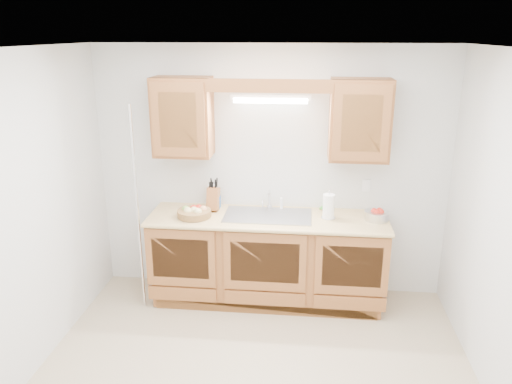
# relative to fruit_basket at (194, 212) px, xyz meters

# --- Properties ---
(room) EXTENTS (3.52, 3.50, 2.50)m
(room) POSITION_rel_fruit_basket_xyz_m (0.70, -1.11, 0.30)
(room) COLOR tan
(room) RESTS_ON ground
(base_cabinets) EXTENTS (2.20, 0.60, 0.86)m
(base_cabinets) POSITION_rel_fruit_basket_xyz_m (0.70, 0.09, -0.51)
(base_cabinets) COLOR brown
(base_cabinets) RESTS_ON ground
(countertop) EXTENTS (2.30, 0.63, 0.04)m
(countertop) POSITION_rel_fruit_basket_xyz_m (0.70, 0.07, -0.07)
(countertop) COLOR #DABB72
(countertop) RESTS_ON base_cabinets
(upper_cabinet_left) EXTENTS (0.55, 0.33, 0.75)m
(upper_cabinet_left) POSITION_rel_fruit_basket_xyz_m (-0.13, 0.22, 0.88)
(upper_cabinet_left) COLOR brown
(upper_cabinet_left) RESTS_ON room
(upper_cabinet_right) EXTENTS (0.55, 0.33, 0.75)m
(upper_cabinet_right) POSITION_rel_fruit_basket_xyz_m (1.53, 0.22, 0.88)
(upper_cabinet_right) COLOR brown
(upper_cabinet_right) RESTS_ON room
(valance) EXTENTS (2.20, 0.05, 0.12)m
(valance) POSITION_rel_fruit_basket_xyz_m (0.70, 0.08, 1.19)
(valance) COLOR brown
(valance) RESTS_ON room
(fluorescent_fixture) EXTENTS (0.76, 0.08, 0.08)m
(fluorescent_fixture) POSITION_rel_fruit_basket_xyz_m (0.70, 0.31, 1.05)
(fluorescent_fixture) COLOR white
(fluorescent_fixture) RESTS_ON room
(sink) EXTENTS (0.84, 0.46, 0.36)m
(sink) POSITION_rel_fruit_basket_xyz_m (0.70, 0.10, -0.12)
(sink) COLOR #9E9EA3
(sink) RESTS_ON countertop
(wire_shelf_pole) EXTENTS (0.03, 0.03, 2.00)m
(wire_shelf_pole) POSITION_rel_fruit_basket_xyz_m (-0.50, -0.18, 0.05)
(wire_shelf_pole) COLOR silver
(wire_shelf_pole) RESTS_ON ground
(outlet_plate) EXTENTS (0.08, 0.01, 0.12)m
(outlet_plate) POSITION_rel_fruit_basket_xyz_m (1.65, 0.38, 0.20)
(outlet_plate) COLOR white
(outlet_plate) RESTS_ON room
(fruit_basket) EXTENTS (0.33, 0.33, 0.10)m
(fruit_basket) POSITION_rel_fruit_basket_xyz_m (0.00, 0.00, 0.00)
(fruit_basket) COLOR olive
(fruit_basket) RESTS_ON countertop
(knife_block) EXTENTS (0.12, 0.19, 0.33)m
(knife_block) POSITION_rel_fruit_basket_xyz_m (0.15, 0.22, 0.07)
(knife_block) COLOR brown
(knife_block) RESTS_ON countertop
(orange_canister) EXTENTS (0.10, 0.10, 0.23)m
(orange_canister) POSITION_rel_fruit_basket_xyz_m (0.11, 0.31, 0.07)
(orange_canister) COLOR orange
(orange_canister) RESTS_ON countertop
(soap_bottle) EXTENTS (0.09, 0.09, 0.19)m
(soap_bottle) POSITION_rel_fruit_basket_xyz_m (0.16, 0.27, 0.05)
(soap_bottle) COLOR #2258AD
(soap_bottle) RESTS_ON countertop
(sponge) EXTENTS (0.14, 0.12, 0.02)m
(sponge) POSITION_rel_fruit_basket_xyz_m (1.27, 0.33, -0.04)
(sponge) COLOR #CC333F
(sponge) RESTS_ON countertop
(paper_towel) EXTENTS (0.14, 0.14, 0.28)m
(paper_towel) POSITION_rel_fruit_basket_xyz_m (1.28, 0.09, 0.07)
(paper_towel) COLOR silver
(paper_towel) RESTS_ON countertop
(apple_bowl) EXTENTS (0.23, 0.23, 0.12)m
(apple_bowl) POSITION_rel_fruit_basket_xyz_m (1.73, 0.09, 0.01)
(apple_bowl) COLOR silver
(apple_bowl) RESTS_ON countertop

